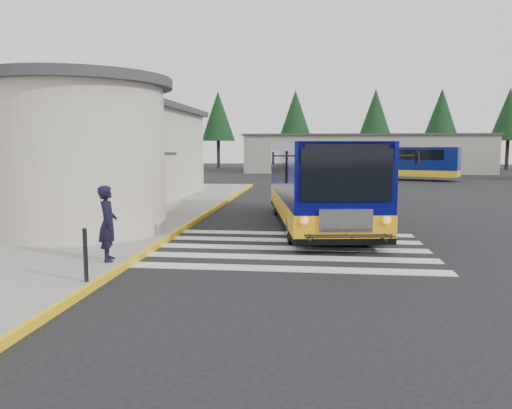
# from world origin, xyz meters

# --- Properties ---
(ground) EXTENTS (140.00, 140.00, 0.00)m
(ground) POSITION_xyz_m (0.00, 0.00, 0.00)
(ground) COLOR black
(ground) RESTS_ON ground
(sidewalk) EXTENTS (10.00, 34.00, 0.15)m
(sidewalk) POSITION_xyz_m (-9.00, 4.00, 0.07)
(sidewalk) COLOR gray
(sidewalk) RESTS_ON ground
(curb_strip) EXTENTS (0.12, 34.00, 0.16)m
(curb_strip) POSITION_xyz_m (-4.05, 4.00, 0.08)
(curb_strip) COLOR yellow
(curb_strip) RESTS_ON ground
(station_building) EXTENTS (12.70, 18.70, 4.80)m
(station_building) POSITION_xyz_m (-10.84, 6.91, 2.57)
(station_building) COLOR #BEB3A0
(station_building) RESTS_ON ground
(crosswalk) EXTENTS (8.00, 5.35, 0.01)m
(crosswalk) POSITION_xyz_m (-0.50, -0.80, 0.01)
(crosswalk) COLOR silver
(crosswalk) RESTS_ON ground
(depot_building) EXTENTS (26.40, 8.40, 4.20)m
(depot_building) POSITION_xyz_m (6.00, 42.00, 2.11)
(depot_building) COLOR gray
(depot_building) RESTS_ON ground
(tree_line) EXTENTS (58.40, 4.40, 10.00)m
(tree_line) POSITION_xyz_m (6.29, 50.00, 6.77)
(tree_line) COLOR black
(tree_line) RESTS_ON ground
(transit_bus) EXTENTS (4.64, 10.83, 2.98)m
(transit_bus) POSITION_xyz_m (0.46, 3.30, 1.43)
(transit_bus) COLOR #070851
(transit_bus) RESTS_ON ground
(pedestrian_a) EXTENTS (0.62, 0.76, 1.79)m
(pedestrian_a) POSITION_xyz_m (-4.50, -3.45, 1.04)
(pedestrian_a) COLOR black
(pedestrian_a) RESTS_ON sidewalk
(pedestrian_b) EXTENTS (0.72, 0.89, 1.69)m
(pedestrian_b) POSITION_xyz_m (-7.67, -0.85, 1.00)
(pedestrian_b) COLOR black
(pedestrian_b) RESTS_ON sidewalk
(bollard) EXTENTS (0.09, 0.09, 1.08)m
(bollard) POSITION_xyz_m (-4.20, -5.28, 0.69)
(bollard) COLOR black
(bollard) RESTS_ON sidewalk
(far_bus_a) EXTENTS (9.68, 5.87, 2.42)m
(far_bus_a) POSITION_xyz_m (7.80, 29.42, 1.57)
(far_bus_a) COLOR #071356
(far_bus_a) RESTS_ON ground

